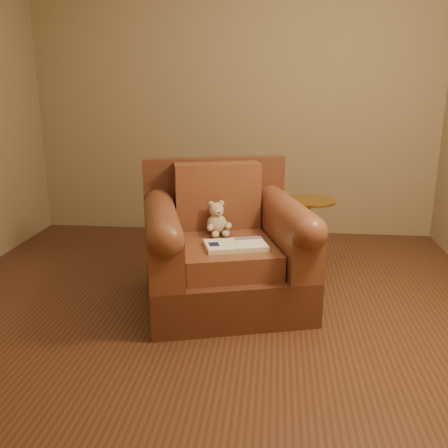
# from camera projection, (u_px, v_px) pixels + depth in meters

# --- Properties ---
(floor) EXTENTS (4.00, 4.00, 0.00)m
(floor) POSITION_uv_depth(u_px,v_px,m) (207.00, 315.00, 3.34)
(floor) COLOR #512D1B
(floor) RESTS_ON ground
(room) EXTENTS (4.02, 4.02, 2.71)m
(room) POSITION_uv_depth(u_px,v_px,m) (204.00, 43.00, 2.87)
(room) COLOR #8D7857
(room) RESTS_ON ground
(armchair) EXTENTS (1.30, 1.27, 0.96)m
(armchair) POSITION_uv_depth(u_px,v_px,m) (224.00, 250.00, 3.49)
(armchair) COLOR #522A1B
(armchair) RESTS_ON floor
(teddy_bear) EXTENTS (0.18, 0.21, 0.25)m
(teddy_bear) POSITION_uv_depth(u_px,v_px,m) (217.00, 222.00, 3.52)
(teddy_bear) COLOR tan
(teddy_bear) RESTS_ON armchair
(guidebook) EXTENTS (0.45, 0.34, 0.03)m
(guidebook) POSITION_uv_depth(u_px,v_px,m) (236.00, 245.00, 3.26)
(guidebook) COLOR beige
(guidebook) RESTS_ON armchair
(side_table) EXTENTS (0.42, 0.42, 0.59)m
(side_table) POSITION_uv_depth(u_px,v_px,m) (308.00, 232.00, 4.09)
(side_table) COLOR gold
(side_table) RESTS_ON floor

